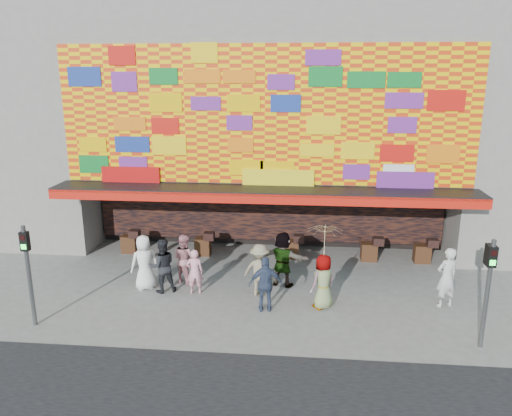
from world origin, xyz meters
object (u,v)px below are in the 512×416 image
object	(u,v)px
ped_a	(144,262)
ped_h	(447,277)
signal_right	(489,282)
ped_i	(184,259)
ped_b	(195,272)
ped_f	(283,259)
ped_c	(162,266)
parasol	(325,241)
ped_e	(266,284)
ped_g	(323,282)
ped_d	(260,270)
signal_left	(28,265)

from	to	relation	value
ped_a	ped_h	bearing A→B (deg)	147.66
signal_right	ped_i	world-z (taller)	signal_right
ped_b	ped_i	size ratio (longest dim) A/B	0.88
ped_b	ped_f	world-z (taller)	ped_f
ped_c	parasol	size ratio (longest dim) A/B	0.95
ped_e	ped_g	size ratio (longest dim) A/B	1.01
ped_a	ped_b	bearing A→B (deg)	143.36
ped_g	parasol	bearing A→B (deg)	147.96
ped_d	ped_f	size ratio (longest dim) A/B	0.92
ped_b	ped_d	size ratio (longest dim) A/B	0.87
ped_a	ped_i	distance (m)	1.35
ped_f	ped_a	bearing A→B (deg)	26.47
ped_f	signal_left	bearing A→B (deg)	44.05
ped_b	ped_g	size ratio (longest dim) A/B	0.88
signal_right	ped_i	xyz separation A→B (m)	(-8.80, 3.39, -1.00)
signal_left	signal_right	distance (m)	12.40
ped_e	ped_b	bearing A→B (deg)	-29.97
ped_g	ped_d	bearing A→B (deg)	-58.13
ped_a	ped_g	bearing A→B (deg)	141.74
ped_b	ped_d	bearing A→B (deg)	171.39
ped_h	ped_i	size ratio (longest dim) A/B	1.11
signal_right	signal_left	bearing A→B (deg)	180.00
ped_e	ped_i	xyz separation A→B (m)	(-2.96, 1.88, -0.01)
ped_a	ped_c	xyz separation A→B (m)	(0.65, -0.17, -0.03)
signal_right	ped_h	xyz separation A→B (m)	(-0.33, 2.35, -0.90)
signal_left	ped_h	world-z (taller)	signal_left
ped_c	ped_h	bearing A→B (deg)	154.27
ped_h	ped_i	distance (m)	8.53
ped_d	ped_e	xyz separation A→B (m)	(0.28, -1.07, -0.00)
signal_right	ped_i	bearing A→B (deg)	158.92
signal_right	ped_a	distance (m)	10.40
ped_i	parasol	bearing A→B (deg)	-166.58
signal_left	ped_e	bearing A→B (deg)	12.99
ped_a	ped_d	xyz separation A→B (m)	(3.86, -0.16, -0.06)
ped_g	ped_h	size ratio (longest dim) A/B	0.90
ped_b	ped_h	world-z (taller)	ped_h
signal_right	ped_f	distance (m)	6.48
ped_i	parasol	world-z (taller)	parasol
ped_f	ped_c	bearing A→B (deg)	30.24
ped_d	ped_h	xyz separation A→B (m)	(5.79, -0.23, 0.09)
ped_i	parasol	size ratio (longest dim) A/B	0.90
ped_d	ped_h	size ratio (longest dim) A/B	0.91
ped_b	ped_e	size ratio (longest dim) A/B	0.87
ped_f	ped_h	world-z (taller)	ped_h
signal_right	ped_g	world-z (taller)	signal_right
ped_b	parasol	xyz separation A→B (m)	(4.14, -0.65, 1.42)
ped_c	ped_a	bearing A→B (deg)	-38.64
signal_right	ped_f	xyz separation A→B (m)	(-5.42, 3.44, -0.91)
ped_a	ped_f	bearing A→B (deg)	158.63
ped_d	ped_b	bearing A→B (deg)	21.84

